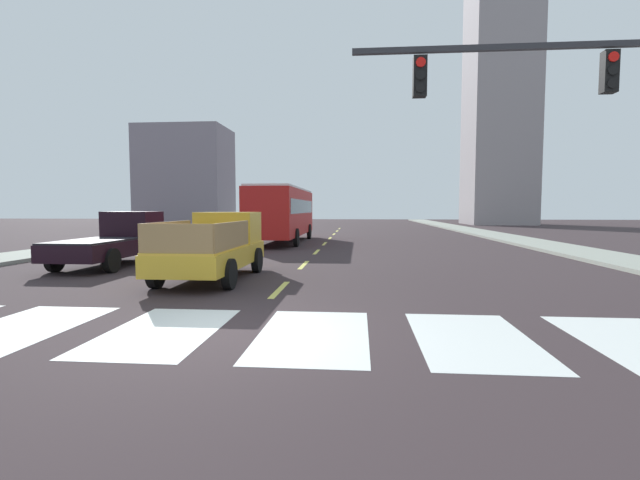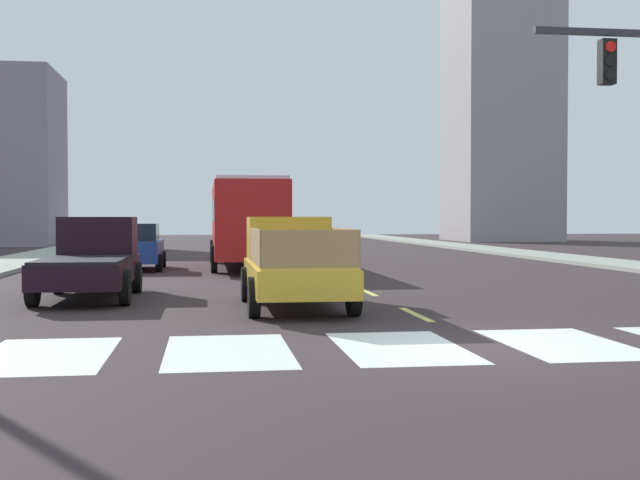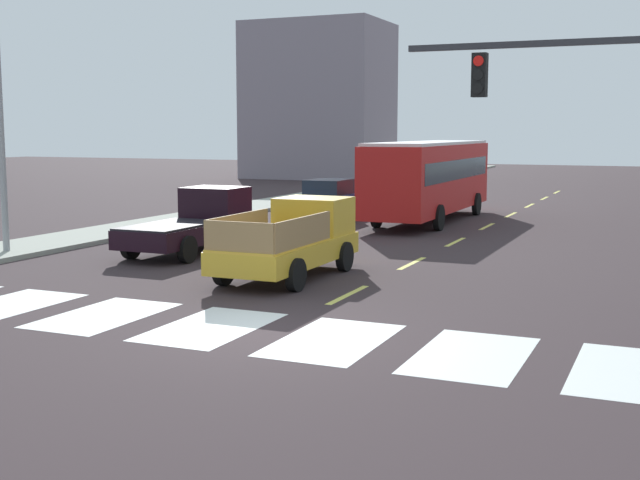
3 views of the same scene
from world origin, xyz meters
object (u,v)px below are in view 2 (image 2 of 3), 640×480
Objects in this scene: pickup_stakebed at (293,263)px; pickup_dark at (92,259)px; city_bus at (246,217)px; sedan_near_right at (136,247)px.

pickup_stakebed is 5.35m from pickup_dark.
city_bus reaches higher than sedan_near_right.
pickup_stakebed reaches higher than sedan_near_right.
pickup_dark reaches higher than sedan_near_right.
sedan_near_right is (-4.47, 13.09, -0.08)m from pickup_stakebed.
city_bus is (-0.38, 13.99, 1.02)m from pickup_stakebed.
city_bus is 2.45× the size of sedan_near_right.
pickup_stakebed is 0.48× the size of city_bus.
city_bus is 4.34m from sedan_near_right.
city_bus is at bearing 13.96° from sedan_near_right.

